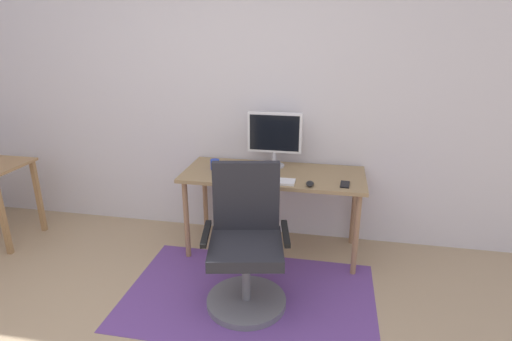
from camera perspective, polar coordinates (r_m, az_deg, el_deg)
wall_back at (r=3.72m, az=-4.49°, el=10.57°), size 6.00×0.10×2.60m
area_rug at (r=3.13m, az=-0.94°, el=-17.11°), size 1.81×1.14×0.01m
desk at (r=3.42m, az=2.45°, el=-1.47°), size 1.51×0.63×0.72m
monitor at (r=3.48m, az=2.62°, el=4.98°), size 0.46×0.18×0.47m
keyboard at (r=3.19m, az=1.63°, el=-1.43°), size 0.43×0.13×0.02m
computer_mouse at (r=3.13m, az=7.57°, el=-1.85°), size 0.06×0.10×0.03m
coffee_cup at (r=3.48m, az=-5.79°, el=0.85°), size 0.08×0.08×0.09m
cell_phone at (r=3.20m, az=12.37°, el=-1.92°), size 0.08×0.14×0.01m
office_chair at (r=2.88m, az=-1.39°, el=-11.22°), size 0.63×0.58×1.00m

